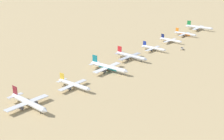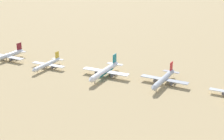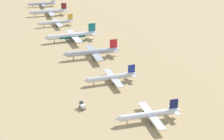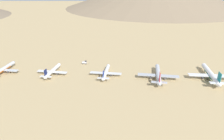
# 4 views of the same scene
# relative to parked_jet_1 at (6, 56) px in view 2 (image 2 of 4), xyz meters

# --- Properties ---
(ground_plane) EXTENTS (2635.65, 2635.65, 0.00)m
(ground_plane) POSITION_rel_parked_jet_1_xyz_m (-23.22, 163.03, -4.96)
(ground_plane) COLOR tan
(parked_jet_1) EXTENTS (51.10, 41.52, 14.73)m
(parked_jet_1) POSITION_rel_parked_jet_1_xyz_m (0.00, 0.00, 0.00)
(parked_jet_1) COLOR silver
(parked_jet_1) RESTS_ON ground
(parked_jet_2) EXTENTS (43.71, 35.63, 12.60)m
(parked_jet_2) POSITION_rel_parked_jet_1_xyz_m (-4.41, 52.91, -0.72)
(parked_jet_2) COLOR silver
(parked_jet_2) RESTS_ON ground
(parked_jet_3) EXTENTS (54.16, 44.14, 15.61)m
(parked_jet_3) POSITION_rel_parked_jet_1_xyz_m (-14.81, 111.32, 0.23)
(parked_jet_3) COLOR white
(parked_jet_3) RESTS_ON ground
(parked_jet_4) EXTENTS (50.02, 40.64, 14.42)m
(parked_jet_4) POSITION_rel_parked_jet_1_xyz_m (-25.48, 162.36, -0.11)
(parked_jet_4) COLOR #B2B7C1
(parked_jet_4) RESTS_ON ground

